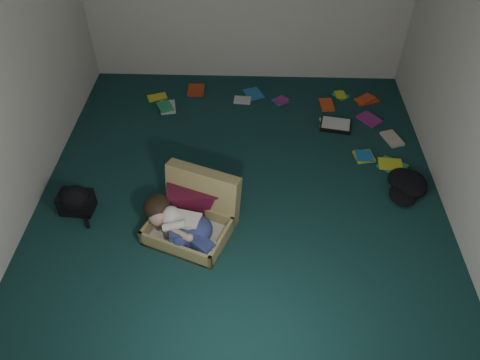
{
  "coord_description": "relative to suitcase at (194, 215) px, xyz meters",
  "views": [
    {
      "loc": [
        0.11,
        -3.29,
        3.36
      ],
      "look_at": [
        0.0,
        -0.15,
        0.35
      ],
      "focal_mm": 35.0,
      "sensor_mm": 36.0,
      "label": 1
    }
  ],
  "objects": [
    {
      "name": "floor",
      "position": [
        0.41,
        0.42,
        -0.16
      ],
      "size": [
        4.5,
        4.5,
        0.0
      ],
      "primitive_type": "plane",
      "color": "#133736",
      "rests_on": "ground"
    },
    {
      "name": "suitcase",
      "position": [
        0.0,
        0.0,
        0.0
      ],
      "size": [
        0.92,
        0.9,
        0.53
      ],
      "rotation": [
        0.0,
        0.0,
        -0.36
      ],
      "color": "tan",
      "rests_on": "floor"
    },
    {
      "name": "wall_front",
      "position": [
        0.41,
        -1.83,
        1.14
      ],
      "size": [
        4.5,
        0.0,
        4.5
      ],
      "primitive_type": "plane",
      "rotation": [
        -1.57,
        0.0,
        0.0
      ],
      "color": "silver",
      "rests_on": "ground"
    },
    {
      "name": "book_scatter",
      "position": [
        1.04,
        1.84,
        -0.15
      ],
      "size": [
        3.03,
        1.66,
        0.02
      ],
      "color": "yellow",
      "rests_on": "floor"
    },
    {
      "name": "maroon_bin",
      "position": [
        -0.02,
        0.22,
        0.01
      ],
      "size": [
        0.52,
        0.43,
        0.33
      ],
      "rotation": [
        0.0,
        0.0,
        0.12
      ],
      "color": "#531025",
      "rests_on": "floor"
    },
    {
      "name": "backpack",
      "position": [
        -1.16,
        0.17,
        -0.04
      ],
      "size": [
        0.41,
        0.34,
        0.23
      ],
      "primitive_type": null,
      "rotation": [
        0.0,
        0.0,
        -0.08
      ],
      "color": "black",
      "rests_on": "floor"
    },
    {
      "name": "clothing_pile",
      "position": [
        2.06,
        0.54,
        -0.09
      ],
      "size": [
        0.48,
        0.43,
        0.13
      ],
      "primitive_type": null,
      "rotation": [
        0.0,
        0.0,
        0.23
      ],
      "color": "black",
      "rests_on": "floor"
    },
    {
      "name": "person",
      "position": [
        -0.11,
        -0.15,
        0.04
      ],
      "size": [
        0.7,
        0.56,
        0.33
      ],
      "rotation": [
        0.0,
        0.0,
        -0.36
      ],
      "color": "white",
      "rests_on": "suitcase"
    },
    {
      "name": "paper_tray",
      "position": [
        1.5,
        1.59,
        -0.13
      ],
      "size": [
        0.4,
        0.33,
        0.05
      ],
      "rotation": [
        0.0,
        0.0,
        -0.18
      ],
      "color": "black",
      "rests_on": "floor"
    }
  ]
}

